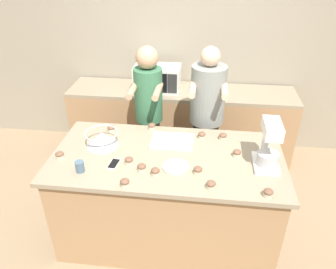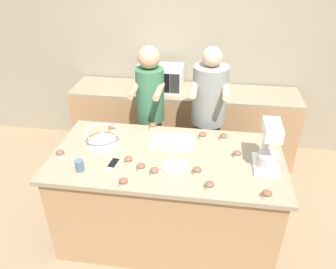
{
  "view_description": "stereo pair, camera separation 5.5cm",
  "coord_description": "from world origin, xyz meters",
  "px_view_note": "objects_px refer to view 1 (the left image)",
  "views": [
    {
      "loc": [
        0.28,
        -2.29,
        2.51
      ],
      "look_at": [
        0.0,
        0.05,
        1.1
      ],
      "focal_mm": 35.0,
      "sensor_mm": 36.0,
      "label": 1
    },
    {
      "loc": [
        0.34,
        -2.28,
        2.51
      ],
      "look_at": [
        0.0,
        0.05,
        1.1
      ],
      "focal_mm": 35.0,
      "sensor_mm": 36.0,
      "label": 2
    }
  ],
  "objects_px": {
    "cupcake_9": "(142,168)",
    "cupcake_11": "(111,129)",
    "cupcake_8": "(268,193)",
    "stand_mixer": "(269,147)",
    "mixing_bowl": "(102,138)",
    "baking_tray": "(172,141)",
    "cupcake_10": "(211,185)",
    "cupcake_1": "(125,183)",
    "cupcake_6": "(129,161)",
    "cupcake_0": "(155,172)",
    "person_left": "(149,117)",
    "cupcake_5": "(152,126)",
    "cupcake_3": "(202,135)",
    "cupcake_2": "(198,170)",
    "person_right": "(206,121)",
    "cupcake_12": "(223,136)",
    "cupcake_4": "(237,153)",
    "cell_phone": "(114,164)",
    "cupcake_7": "(60,155)",
    "drinking_glass": "(80,167)",
    "microwave_oven": "(157,78)",
    "small_plate": "(176,167)"
  },
  "relations": [
    {
      "from": "small_plate",
      "to": "cupcake_12",
      "type": "bearing_deg",
      "value": 51.8
    },
    {
      "from": "person_right",
      "to": "cupcake_4",
      "type": "distance_m",
      "value": 0.76
    },
    {
      "from": "person_left",
      "to": "cupcake_6",
      "type": "height_order",
      "value": "person_left"
    },
    {
      "from": "baking_tray",
      "to": "cupcake_3",
      "type": "distance_m",
      "value": 0.28
    },
    {
      "from": "small_plate",
      "to": "cupcake_4",
      "type": "height_order",
      "value": "cupcake_4"
    },
    {
      "from": "mixing_bowl",
      "to": "cupcake_9",
      "type": "xyz_separation_m",
      "value": [
        0.42,
        -0.33,
        -0.04
      ]
    },
    {
      "from": "baking_tray",
      "to": "cupcake_9",
      "type": "relative_size",
      "value": 5.45
    },
    {
      "from": "cupcake_8",
      "to": "cupcake_10",
      "type": "relative_size",
      "value": 1.0
    },
    {
      "from": "cupcake_8",
      "to": "cupcake_10",
      "type": "distance_m",
      "value": 0.41
    },
    {
      "from": "cupcake_4",
      "to": "cupcake_6",
      "type": "height_order",
      "value": "same"
    },
    {
      "from": "cupcake_4",
      "to": "cupcake_12",
      "type": "distance_m",
      "value": 0.29
    },
    {
      "from": "cupcake_5",
      "to": "person_left",
      "type": "bearing_deg",
      "value": 104.68
    },
    {
      "from": "small_plate",
      "to": "cupcake_9",
      "type": "xyz_separation_m",
      "value": [
        -0.27,
        -0.07,
        0.02
      ]
    },
    {
      "from": "person_left",
      "to": "cupcake_12",
      "type": "xyz_separation_m",
      "value": [
        0.77,
        -0.43,
        0.07
      ]
    },
    {
      "from": "microwave_oven",
      "to": "cupcake_12",
      "type": "relative_size",
      "value": 7.9
    },
    {
      "from": "cupcake_7",
      "to": "cell_phone",
      "type": "bearing_deg",
      "value": -3.88
    },
    {
      "from": "cupcake_11",
      "to": "cupcake_8",
      "type": "bearing_deg",
      "value": -29.44
    },
    {
      "from": "cell_phone",
      "to": "cupcake_10",
      "type": "height_order",
      "value": "cupcake_10"
    },
    {
      "from": "mixing_bowl",
      "to": "cupcake_8",
      "type": "height_order",
      "value": "mixing_bowl"
    },
    {
      "from": "cupcake_0",
      "to": "cupcake_7",
      "type": "xyz_separation_m",
      "value": [
        -0.83,
        0.13,
        0.0
      ]
    },
    {
      "from": "cupcake_9",
      "to": "cupcake_11",
      "type": "height_order",
      "value": "same"
    },
    {
      "from": "cupcake_2",
      "to": "cupcake_9",
      "type": "relative_size",
      "value": 1.0
    },
    {
      "from": "small_plate",
      "to": "microwave_oven",
      "type": "bearing_deg",
      "value": 103.48
    },
    {
      "from": "person_left",
      "to": "cupcake_1",
      "type": "height_order",
      "value": "person_left"
    },
    {
      "from": "person_right",
      "to": "drinking_glass",
      "type": "distance_m",
      "value": 1.45
    },
    {
      "from": "cupcake_1",
      "to": "cupcake_6",
      "type": "height_order",
      "value": "same"
    },
    {
      "from": "microwave_oven",
      "to": "cupcake_6",
      "type": "height_order",
      "value": "microwave_oven"
    },
    {
      "from": "stand_mixer",
      "to": "cupcake_11",
      "type": "relative_size",
      "value": 5.69
    },
    {
      "from": "cupcake_8",
      "to": "stand_mixer",
      "type": "bearing_deg",
      "value": 84.94
    },
    {
      "from": "person_left",
      "to": "cupcake_1",
      "type": "bearing_deg",
      "value": -88.86
    },
    {
      "from": "cupcake_1",
      "to": "cupcake_7",
      "type": "xyz_separation_m",
      "value": [
        -0.63,
        0.29,
        0.0
      ]
    },
    {
      "from": "cupcake_5",
      "to": "microwave_oven",
      "type": "bearing_deg",
      "value": 95.35
    },
    {
      "from": "mixing_bowl",
      "to": "baking_tray",
      "type": "xyz_separation_m",
      "value": [
        0.61,
        0.12,
        -0.05
      ]
    },
    {
      "from": "drinking_glass",
      "to": "cupcake_4",
      "type": "bearing_deg",
      "value": 16.09
    },
    {
      "from": "cupcake_8",
      "to": "cupcake_9",
      "type": "bearing_deg",
      "value": 168.67
    },
    {
      "from": "cupcake_3",
      "to": "cupcake_8",
      "type": "xyz_separation_m",
      "value": [
        0.5,
        -0.75,
        0.0
      ]
    },
    {
      "from": "small_plate",
      "to": "cupcake_5",
      "type": "bearing_deg",
      "value": 116.04
    },
    {
      "from": "drinking_glass",
      "to": "cupcake_10",
      "type": "height_order",
      "value": "drinking_glass"
    },
    {
      "from": "stand_mixer",
      "to": "baking_tray",
      "type": "distance_m",
      "value": 0.85
    },
    {
      "from": "cupcake_1",
      "to": "cupcake_8",
      "type": "relative_size",
      "value": 1.0
    },
    {
      "from": "person_left",
      "to": "stand_mixer",
      "type": "height_order",
      "value": "person_left"
    },
    {
      "from": "cupcake_10",
      "to": "cupcake_11",
      "type": "distance_m",
      "value": 1.2
    },
    {
      "from": "person_right",
      "to": "cupcake_10",
      "type": "distance_m",
      "value": 1.15
    },
    {
      "from": "cupcake_6",
      "to": "cupcake_12",
      "type": "relative_size",
      "value": 1.0
    },
    {
      "from": "person_left",
      "to": "cupcake_5",
      "type": "distance_m",
      "value": 0.34
    },
    {
      "from": "cell_phone",
      "to": "cupcake_8",
      "type": "bearing_deg",
      "value": -11.66
    },
    {
      "from": "cupcake_10",
      "to": "cupcake_11",
      "type": "xyz_separation_m",
      "value": [
        -0.95,
        0.73,
        0.0
      ]
    },
    {
      "from": "person_left",
      "to": "cupcake_4",
      "type": "relative_size",
      "value": 23.27
    },
    {
      "from": "person_right",
      "to": "stand_mixer",
      "type": "distance_m",
      "value": 0.97
    },
    {
      "from": "cupcake_0",
      "to": "cupcake_10",
      "type": "bearing_deg",
      "value": -14.03
    }
  ]
}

